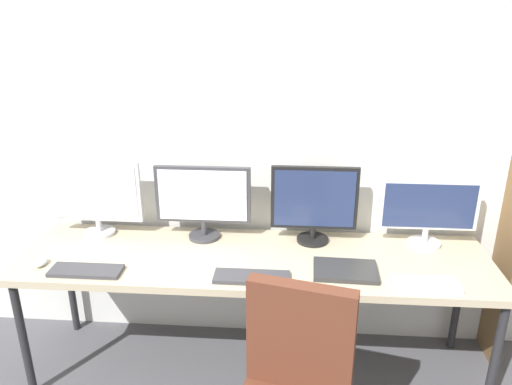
{
  "coord_description": "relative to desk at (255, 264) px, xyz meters",
  "views": [
    {
      "loc": [
        0.18,
        -1.75,
        2.02
      ],
      "look_at": [
        0.0,
        0.65,
        1.09
      ],
      "focal_mm": 34.8,
      "sensor_mm": 36.0,
      "label": 1
    }
  ],
  "objects": [
    {
      "name": "keyboard_center",
      "position": [
        0.0,
        -0.23,
        0.06
      ],
      "size": [
        0.38,
        0.13,
        0.02
      ],
      "primitive_type": "cube",
      "color": "#38383D",
      "rests_on": "desk"
    },
    {
      "name": "desk",
      "position": [
        0.0,
        0.0,
        0.0
      ],
      "size": [
        2.51,
        0.68,
        0.74
      ],
      "color": "tan",
      "rests_on": "ground_plane"
    },
    {
      "name": "laptop_closed",
      "position": [
        0.47,
        -0.13,
        0.06
      ],
      "size": [
        0.33,
        0.23,
        0.02
      ],
      "primitive_type": "cube",
      "rotation": [
        0.0,
        0.0,
        -0.04
      ],
      "color": "#2D2D2D",
      "rests_on": "desk"
    },
    {
      "name": "wall_back",
      "position": [
        0.0,
        0.42,
        0.61
      ],
      "size": [
        4.91,
        0.1,
        2.6
      ],
      "color": "silver",
      "rests_on": "ground_plane"
    },
    {
      "name": "monitor_far_right",
      "position": [
        0.94,
        0.21,
        0.26
      ],
      "size": [
        0.53,
        0.18,
        0.38
      ],
      "color": "silver",
      "rests_on": "desk"
    },
    {
      "name": "keyboard_left",
      "position": [
        -0.84,
        -0.23,
        0.06
      ],
      "size": [
        0.36,
        0.13,
        0.02
      ],
      "primitive_type": "cube",
      "color": "#38383D",
      "rests_on": "desk"
    },
    {
      "name": "keyboard_right",
      "position": [
        0.84,
        -0.23,
        0.06
      ],
      "size": [
        0.32,
        0.13,
        0.02
      ],
      "primitive_type": "cube",
      "color": "silver",
      "rests_on": "desk"
    },
    {
      "name": "monitor_center_right",
      "position": [
        0.31,
        0.21,
        0.28
      ],
      "size": [
        0.48,
        0.18,
        0.44
      ],
      "color": "black",
      "rests_on": "desk"
    },
    {
      "name": "monitor_center_left",
      "position": [
        -0.31,
        0.21,
        0.29
      ],
      "size": [
        0.54,
        0.18,
        0.43
      ],
      "color": "#38383D",
      "rests_on": "desk"
    },
    {
      "name": "computer_mouse",
      "position": [
        -1.1,
        -0.17,
        0.06
      ],
      "size": [
        0.06,
        0.1,
        0.03
      ],
      "primitive_type": "ellipsoid",
      "color": "silver",
      "rests_on": "desk"
    },
    {
      "name": "monitor_far_left",
      "position": [
        -0.94,
        0.21,
        0.29
      ],
      "size": [
        0.54,
        0.18,
        0.45
      ],
      "color": "silver",
      "rests_on": "desk"
    }
  ]
}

